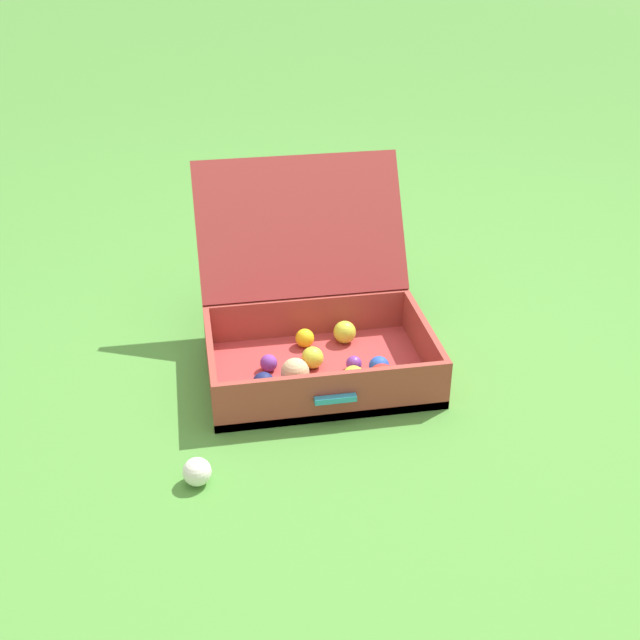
# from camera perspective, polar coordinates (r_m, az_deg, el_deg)

# --- Properties ---
(ground_plane) EXTENTS (16.00, 16.00, 0.00)m
(ground_plane) POSITION_cam_1_polar(r_m,az_deg,el_deg) (2.28, 2.75, -4.65)
(ground_plane) COLOR #4C8C38
(open_suitcase) EXTENTS (0.63, 0.69, 0.52)m
(open_suitcase) POSITION_cam_1_polar(r_m,az_deg,el_deg) (2.32, -0.30, -0.45)
(open_suitcase) COLOR #B23838
(open_suitcase) RESTS_ON ground
(stray_ball_on_grass) EXTENTS (0.07, 0.07, 0.07)m
(stray_ball_on_grass) POSITION_cam_1_polar(r_m,az_deg,el_deg) (1.95, -8.72, -10.60)
(stray_ball_on_grass) COLOR white
(stray_ball_on_grass) RESTS_ON ground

